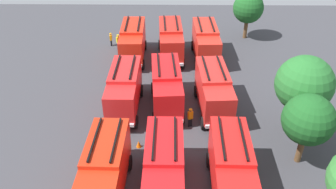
# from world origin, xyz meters

# --- Properties ---
(ground_plane) EXTENTS (56.43, 56.43, 0.00)m
(ground_plane) POSITION_xyz_m (0.00, 0.00, 0.00)
(ground_plane) COLOR #38383D
(fire_truck_0) EXTENTS (7.24, 2.86, 3.88)m
(fire_truck_0) POSITION_xyz_m (-9.80, -4.11, 2.15)
(fire_truck_0) COLOR red
(fire_truck_0) RESTS_ON ground
(fire_truck_1) EXTENTS (7.22, 2.79, 3.88)m
(fire_truck_1) POSITION_xyz_m (0.26, -3.87, 2.15)
(fire_truck_1) COLOR red
(fire_truck_1) RESTS_ON ground
(fire_truck_2) EXTENTS (7.25, 2.86, 3.88)m
(fire_truck_2) POSITION_xyz_m (9.99, -3.98, 2.15)
(fire_truck_2) COLOR red
(fire_truck_2) RESTS_ON ground
(fire_truck_3) EXTENTS (7.32, 3.06, 3.88)m
(fire_truck_3) POSITION_xyz_m (-10.10, 0.18, 2.15)
(fire_truck_3) COLOR red
(fire_truck_3) RESTS_ON ground
(fire_truck_4) EXTENTS (7.36, 3.18, 3.88)m
(fire_truck_4) POSITION_xyz_m (-0.26, -0.13, 2.15)
(fire_truck_4) COLOR red
(fire_truck_4) RESTS_ON ground
(fire_truck_5) EXTENTS (7.21, 2.77, 3.88)m
(fire_truck_5) POSITION_xyz_m (9.77, -0.12, 2.15)
(fire_truck_5) COLOR red
(fire_truck_5) RESTS_ON ground
(fire_truck_6) EXTENTS (7.29, 2.97, 3.88)m
(fire_truck_6) POSITION_xyz_m (-9.77, 4.12, 2.15)
(fire_truck_6) COLOR red
(fire_truck_6) RESTS_ON ground
(fire_truck_7) EXTENTS (7.34, 3.12, 3.88)m
(fire_truck_7) POSITION_xyz_m (0.31, 4.04, 2.15)
(fire_truck_7) COLOR red
(fire_truck_7) RESTS_ON ground
(fire_truck_8) EXTENTS (7.25, 2.88, 3.88)m
(fire_truck_8) POSITION_xyz_m (9.73, 4.29, 2.15)
(fire_truck_8) COLOR red
(fire_truck_8) RESTS_ON ground
(firefighter_0) EXTENTS (0.42, 0.26, 1.62)m
(firefighter_0) POSITION_xyz_m (-13.04, -7.18, 0.90)
(firefighter_0) COLOR black
(firefighter_0) RESTS_ON ground
(firefighter_1) EXTENTS (0.34, 0.47, 1.79)m
(firefighter_1) POSITION_xyz_m (5.49, -4.66, 1.01)
(firefighter_1) COLOR black
(firefighter_1) RESTS_ON ground
(firefighter_2) EXTENTS (0.45, 0.48, 1.82)m
(firefighter_2) POSITION_xyz_m (-12.15, -6.15, 1.03)
(firefighter_2) COLOR black
(firefighter_2) RESTS_ON ground
(firefighter_3) EXTENTS (0.40, 0.48, 1.79)m
(firefighter_3) POSITION_xyz_m (2.77, 1.92, 1.01)
(firefighter_3) COLOR black
(firefighter_3) RESTS_ON ground
(tree_0) EXTENTS (3.77, 3.77, 5.85)m
(tree_0) POSITION_xyz_m (-15.67, 9.71, 3.93)
(tree_0) COLOR brown
(tree_0) RESTS_ON ground
(tree_1) EXTENTS (4.46, 4.46, 6.92)m
(tree_1) POSITION_xyz_m (3.36, 10.49, 4.65)
(tree_1) COLOR brown
(tree_1) RESTS_ON ground
(tree_2) EXTENTS (3.70, 3.70, 5.74)m
(tree_2) POSITION_xyz_m (6.81, 9.87, 3.86)
(tree_2) COLOR brown
(tree_2) RESTS_ON ground
(traffic_cone_0) EXTENTS (0.46, 0.46, 0.66)m
(traffic_cone_0) POSITION_xyz_m (5.75, -0.97, 0.33)
(traffic_cone_0) COLOR #F2600C
(traffic_cone_0) RESTS_ON ground
(traffic_cone_1) EXTENTS (0.41, 0.41, 0.58)m
(traffic_cone_1) POSITION_xyz_m (5.44, -2.24, 0.29)
(traffic_cone_1) COLOR #F2600C
(traffic_cone_1) RESTS_ON ground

